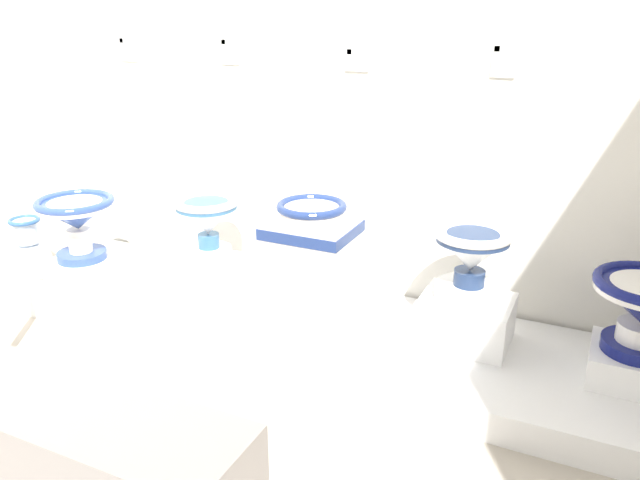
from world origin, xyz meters
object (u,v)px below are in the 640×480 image
at_px(plinth_block_central_ornate, 312,311).
at_px(info_placard_first, 128,48).
at_px(museum_bench, 80,458).
at_px(plinth_block_tall_cobalt, 84,266).
at_px(info_placard_fourth, 504,59).
at_px(antique_toilet_central_ornate, 312,250).
at_px(decorative_vase_corner, 30,257).
at_px(antique_toilet_squat_floral, 207,219).
at_px(info_placard_second, 229,50).
at_px(info_placard_third, 357,59).
at_px(antique_toilet_pale_glazed, 471,256).
at_px(plinth_block_pale_glazed, 465,320).
at_px(plinth_block_slender_white, 633,366).
at_px(antique_toilet_tall_cobalt, 76,216).
at_px(plinth_block_squat_floral, 211,272).

height_order(plinth_block_central_ornate, info_placard_first, info_placard_first).
relative_size(plinth_block_central_ornate, museum_bench, 0.29).
height_order(plinth_block_tall_cobalt, info_placard_fourth, info_placard_fourth).
xyz_separation_m(antique_toilet_central_ornate, info_placard_first, (-1.41, 0.49, 0.83)).
distance_m(plinth_block_tall_cobalt, decorative_vase_corner, 0.40).
distance_m(antique_toilet_squat_floral, info_placard_second, 0.90).
bearing_deg(info_placard_first, decorative_vase_corner, -128.52).
height_order(antique_toilet_central_ornate, info_placard_third, info_placard_third).
height_order(plinth_block_central_ornate, antique_toilet_central_ornate, antique_toilet_central_ornate).
bearing_deg(plinth_block_central_ornate, antique_toilet_pale_glazed, 11.66).
xyz_separation_m(plinth_block_central_ornate, plinth_block_pale_glazed, (0.70, 0.14, 0.04)).
bearing_deg(plinth_block_slender_white, info_placard_first, 172.26).
bearing_deg(decorative_vase_corner, info_placard_fourth, 11.94).
height_order(plinth_block_pale_glazed, info_placard_third, info_placard_third).
xyz_separation_m(info_placard_first, info_placard_fourth, (2.10, -0.00, 0.01)).
bearing_deg(plinth_block_slender_white, antique_toilet_pale_glazed, 177.07).
relative_size(plinth_block_slender_white, info_placard_first, 2.36).
xyz_separation_m(plinth_block_tall_cobalt, plinth_block_slender_white, (2.82, 0.13, 0.02)).
height_order(antique_toilet_tall_cobalt, antique_toilet_pale_glazed, antique_toilet_pale_glazed).
relative_size(plinth_block_tall_cobalt, plinth_block_squat_floral, 1.01).
bearing_deg(plinth_block_squat_floral, plinth_block_central_ornate, -12.79).
xyz_separation_m(antique_toilet_central_ornate, plinth_block_slender_white, (1.39, 0.11, -0.31)).
bearing_deg(decorative_vase_corner, antique_toilet_squat_floral, 10.06).
distance_m(antique_toilet_squat_floral, plinth_block_pale_glazed, 1.41).
bearing_deg(decorative_vase_corner, antique_toilet_tall_cobalt, 3.42).
bearing_deg(plinth_block_central_ornate, plinth_block_pale_glazed, 11.66).
xyz_separation_m(antique_toilet_tall_cobalt, antique_toilet_squat_floral, (0.75, 0.18, 0.04)).
bearing_deg(info_placard_fourth, decorative_vase_corner, -168.06).
bearing_deg(info_placard_second, decorative_vase_corner, -154.35).
height_order(antique_toilet_pale_glazed, info_placard_second, info_placard_second).
xyz_separation_m(info_placard_fourth, museum_bench, (-0.91, -1.75, -1.15)).
bearing_deg(plinth_block_pale_glazed, plinth_block_central_ornate, -168.34).
distance_m(plinth_block_tall_cobalt, plinth_block_slender_white, 2.82).
height_order(antique_toilet_squat_floral, info_placard_second, info_placard_second).
relative_size(antique_toilet_pale_glazed, info_placard_first, 2.40).
bearing_deg(plinth_block_pale_glazed, info_placard_third, 153.58).
xyz_separation_m(plinth_block_tall_cobalt, info_placard_fourth, (2.13, 0.51, 1.17)).
xyz_separation_m(plinth_block_squat_floral, info_placard_third, (0.69, 0.33, 1.12)).
height_order(plinth_block_tall_cobalt, info_placard_second, info_placard_second).
relative_size(plinth_block_squat_floral, info_placard_fourth, 2.24).
bearing_deg(info_placard_third, museum_bench, -97.17).
bearing_deg(museum_bench, info_placard_second, 106.08).
xyz_separation_m(antique_toilet_central_ornate, antique_toilet_pale_glazed, (0.70, 0.14, 0.04)).
bearing_deg(plinth_block_pale_glazed, antique_toilet_central_ornate, -168.34).
relative_size(plinth_block_central_ornate, info_placard_first, 2.43).
distance_m(plinth_block_tall_cobalt, plinth_block_squat_floral, 0.77).
xyz_separation_m(plinth_block_pale_glazed, plinth_block_slender_white, (0.69, -0.04, -0.04)).
height_order(plinth_block_squat_floral, antique_toilet_squat_floral, antique_toilet_squat_floral).
relative_size(plinth_block_slender_white, info_placard_fourth, 2.19).
relative_size(antique_toilet_squat_floral, plinth_block_central_ornate, 1.01).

